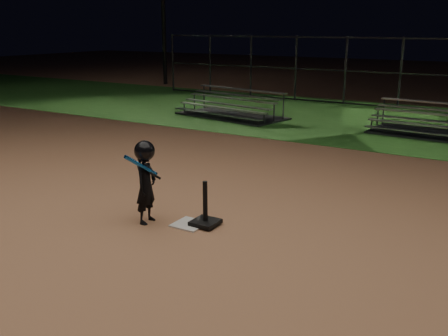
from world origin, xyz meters
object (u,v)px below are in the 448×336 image
(bleacher_left, at_px, (231,111))
(bleacher_right, at_px, (437,130))
(home_plate, at_px, (189,224))
(child_batter, at_px, (146,180))
(batting_tee, at_px, (205,217))

(bleacher_left, distance_m, bleacher_right, 6.28)
(home_plate, distance_m, bleacher_right, 8.95)
(child_batter, bearing_deg, bleacher_right, -23.48)
(home_plate, height_order, batting_tee, batting_tee)
(child_batter, bearing_deg, bleacher_left, 15.79)
(batting_tee, bearing_deg, bleacher_left, 118.24)
(bleacher_left, xyz_separation_m, bleacher_right, (6.27, 0.32, -0.00))
(bleacher_left, bearing_deg, child_batter, -56.93)
(home_plate, relative_size, child_batter, 0.35)
(bleacher_left, bearing_deg, bleacher_right, 13.23)
(child_batter, relative_size, bleacher_right, 0.36)
(batting_tee, xyz_separation_m, child_batter, (-0.84, -0.33, 0.53))
(batting_tee, distance_m, bleacher_right, 8.80)
(batting_tee, distance_m, child_batter, 1.05)
(batting_tee, relative_size, bleacher_left, 0.18)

